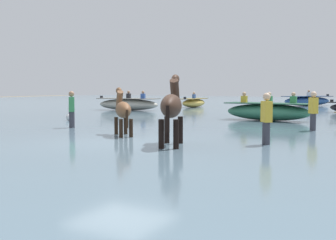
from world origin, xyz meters
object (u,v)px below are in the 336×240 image
object	(u,v)px
boat_far_inshore	(128,104)
person_wading_mid	(313,114)
person_wading_close	(72,112)
horse_trailing_bay	(123,111)
person_onlooker_right	(266,123)
boat_mid_channel	(307,101)
boat_near_port	(194,103)
boat_far_offshore	(268,111)
channel_buoy	(69,117)
horse_lead_dark_bay	(172,108)

from	to	relation	value
boat_far_inshore	person_wading_mid	bearing A→B (deg)	-29.77
person_wading_mid	person_wading_close	distance (m)	8.50
horse_trailing_bay	person_wading_mid	distance (m)	6.48
person_wading_mid	person_onlooker_right	bearing A→B (deg)	-93.82
horse_trailing_bay	boat_mid_channel	distance (m)	24.19
person_wading_mid	boat_near_port	bearing A→B (deg)	130.07
boat_mid_channel	person_onlooker_right	world-z (taller)	person_onlooker_right
horse_trailing_bay	boat_mid_channel	size ratio (longest dim) A/B	0.43
horse_trailing_bay	boat_near_port	distance (m)	18.91
boat_near_port	boat_far_offshore	bearing A→B (deg)	-48.69
boat_mid_channel	channel_buoy	size ratio (longest dim) A/B	5.95
channel_buoy	boat_mid_channel	bearing A→B (deg)	74.23
boat_near_port	boat_far_inshore	distance (m)	6.17
person_wading_mid	channel_buoy	size ratio (longest dim) A/B	2.37
boat_far_inshore	boat_mid_channel	bearing A→B (deg)	55.76
boat_mid_channel	channel_buoy	bearing A→B (deg)	-105.77
horse_lead_dark_bay	boat_near_port	world-z (taller)	horse_lead_dark_bay
boat_near_port	person_onlooker_right	xyz separation A→B (m)	(10.90, -17.61, 0.24)
horse_lead_dark_bay	horse_trailing_bay	bearing A→B (deg)	153.29
person_wading_mid	boat_far_offshore	bearing A→B (deg)	126.49
boat_far_offshore	person_wading_close	world-z (taller)	person_wading_close
person_onlooker_right	person_wading_close	world-z (taller)	same
horse_trailing_bay	person_onlooker_right	bearing A→B (deg)	2.01
boat_mid_channel	horse_trailing_bay	bearing A→B (deg)	-90.60
boat_mid_channel	person_onlooker_right	distance (m)	24.39
boat_far_offshore	person_onlooker_right	xyz separation A→B (m)	(2.38, -7.92, 0.17)
horse_trailing_bay	boat_far_inshore	distance (m)	14.37
boat_mid_channel	channel_buoy	xyz separation A→B (m)	(-5.81, -20.56, -0.23)
boat_near_port	channel_buoy	world-z (taller)	boat_near_port
boat_near_port	person_wading_close	bearing A→B (deg)	-78.59
horse_lead_dark_bay	boat_far_offshore	world-z (taller)	horse_lead_dark_bay
boat_near_port	horse_lead_dark_bay	bearing A→B (deg)	-64.92
horse_trailing_bay	boat_mid_channel	xyz separation A→B (m)	(0.25, 24.19, -0.36)
boat_far_inshore	channel_buoy	bearing A→B (deg)	-72.31
boat_far_offshore	channel_buoy	distance (m)	8.79
horse_lead_dark_bay	boat_mid_channel	xyz separation A→B (m)	(-2.13, 25.39, -0.57)
boat_far_inshore	channel_buoy	distance (m)	8.60
boat_far_inshore	boat_far_offshore	bearing A→B (deg)	-20.19
horse_lead_dark_bay	boat_near_port	distance (m)	20.95
boat_mid_channel	channel_buoy	world-z (taller)	boat_mid_channel
boat_near_port	person_wading_close	xyz separation A→B (m)	(3.35, -16.59, 0.24)
horse_lead_dark_bay	person_wading_close	xyz separation A→B (m)	(-5.53, 2.37, -0.39)
person_onlooker_right	boat_mid_channel	bearing A→B (deg)	99.81
boat_far_offshore	person_wading_mid	distance (m)	4.50
channel_buoy	boat_near_port	bearing A→B (deg)	93.79
boat_mid_channel	boat_far_inshore	bearing A→B (deg)	-124.24
horse_trailing_bay	person_wading_close	size ratio (longest dim) A/B	1.08
channel_buoy	boat_far_offshore	bearing A→B (deg)	30.39
horse_lead_dark_bay	person_onlooker_right	bearing A→B (deg)	33.83
boat_near_port	channel_buoy	xyz separation A→B (m)	(0.94, -14.13, -0.17)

